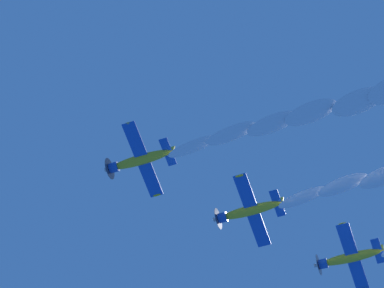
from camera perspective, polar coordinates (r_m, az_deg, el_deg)
The scene contains 4 objects.
airplane_lead at distance 98.46m, azimuth -3.59°, elevation -1.10°, with size 8.73×9.73×2.97m.
airplane_left_wingman at distance 100.18m, azimuth 3.81°, elevation -4.52°, with size 8.73×9.74×3.03m.
airplane_right_wingman at distance 105.57m, azimuth 10.52°, elevation -7.55°, with size 8.73×9.73×3.13m.
smoke_trail_lead at distance 93.22m, azimuth 12.79°, elevation 3.38°, with size 38.89×8.10×8.66m.
Camera 1 is at (-19.57, 28.54, 2.09)m, focal length 79.14 mm.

